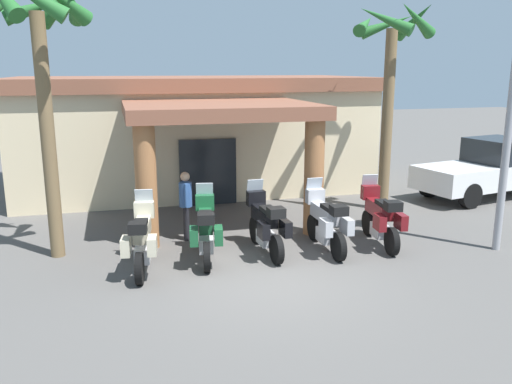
% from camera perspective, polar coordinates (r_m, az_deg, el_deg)
% --- Properties ---
extents(ground_plane, '(80.00, 80.00, 0.00)m').
position_cam_1_polar(ground_plane, '(11.12, 1.61, -9.35)').
color(ground_plane, '#514F4C').
extents(motel_building, '(12.47, 10.30, 3.95)m').
position_cam_1_polar(motel_building, '(19.37, -6.65, 6.45)').
color(motel_building, beige).
rests_on(motel_building, ground_plane).
extents(motorcycle_cream, '(0.85, 2.20, 1.61)m').
position_cam_1_polar(motorcycle_cream, '(11.60, -12.14, -5.00)').
color(motorcycle_cream, black).
rests_on(motorcycle_cream, ground_plane).
extents(motorcycle_green, '(0.86, 2.20, 1.61)m').
position_cam_1_polar(motorcycle_green, '(12.03, -5.41, -4.10)').
color(motorcycle_green, black).
rests_on(motorcycle_green, ground_plane).
extents(motorcycle_black, '(0.71, 2.21, 1.61)m').
position_cam_1_polar(motorcycle_black, '(12.41, 1.08, -3.50)').
color(motorcycle_black, black).
rests_on(motorcycle_black, ground_plane).
extents(motorcycle_silver, '(0.71, 2.21, 1.61)m').
position_cam_1_polar(motorcycle_silver, '(12.70, 7.57, -3.22)').
color(motorcycle_silver, black).
rests_on(motorcycle_silver, ground_plane).
extents(motorcycle_maroon, '(0.80, 2.21, 1.61)m').
position_cam_1_polar(motorcycle_maroon, '(13.33, 13.23, -2.68)').
color(motorcycle_maroon, black).
rests_on(motorcycle_maroon, ground_plane).
extents(pedestrian, '(0.32, 0.53, 1.75)m').
position_cam_1_polar(pedestrian, '(13.41, -7.56, -0.93)').
color(pedestrian, black).
rests_on(pedestrian, ground_plane).
extents(pickup_truck_white, '(5.46, 2.82, 1.95)m').
position_cam_1_polar(pickup_truck_white, '(19.53, 23.81, 2.25)').
color(pickup_truck_white, black).
rests_on(pickup_truck_white, ground_plane).
extents(palm_tree_roadside, '(2.34, 2.35, 6.29)m').
position_cam_1_polar(palm_tree_roadside, '(12.55, -22.04, 14.66)').
color(palm_tree_roadside, brown).
rests_on(palm_tree_roadside, ground_plane).
extents(palm_tree_near_portico, '(2.37, 2.47, 6.15)m').
position_cam_1_polar(palm_tree_near_portico, '(16.37, 14.29, 13.60)').
color(palm_tree_near_portico, brown).
rests_on(palm_tree_near_portico, ground_plane).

